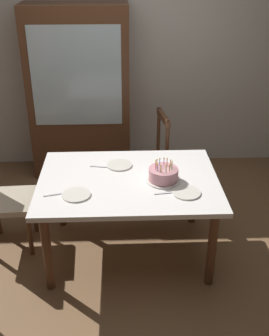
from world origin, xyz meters
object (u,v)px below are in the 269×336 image
plate_far_side (119,165)px  china_cabinet (79,94)px  plate_near_guest (186,193)px  chair_spindle_back (146,161)px  birthday_cake (163,175)px  dining_table (128,188)px  plate_near_celebrant (76,195)px

plate_far_side → china_cabinet: china_cabinet is taller
plate_near_guest → chair_spindle_back: (-0.24, 1.09, -0.27)m
birthday_cake → dining_table: bearing=171.8°
plate_far_side → china_cabinet: size_ratio=0.12×
plate_near_celebrant → china_cabinet: (-0.10, 1.80, 0.22)m
plate_far_side → chair_spindle_back: bearing=66.1°
china_cabinet → dining_table: bearing=-72.2°
plate_near_guest → china_cabinet: china_cabinet is taller
birthday_cake → china_cabinet: size_ratio=0.15×
dining_table → plate_near_celebrant: bearing=-149.2°
dining_table → plate_near_guest: 0.51m
dining_table → plate_far_side: 0.27m
plate_far_side → chair_spindle_back: chair_spindle_back is taller
china_cabinet → chair_spindle_back: bearing=-45.1°
plate_near_guest → plate_far_side: bearing=136.9°
dining_table → plate_near_celebrant: size_ratio=6.61×
plate_far_side → plate_near_guest: size_ratio=1.00×
dining_table → chair_spindle_back: 0.90m
plate_near_guest → china_cabinet: size_ratio=0.12×
birthday_cake → china_cabinet: 1.79m
plate_near_celebrant → plate_far_side: size_ratio=1.00×
china_cabinet → plate_near_guest: bearing=-62.4°
plate_near_celebrant → birthday_cake: bearing=16.3°
chair_spindle_back → china_cabinet: size_ratio=0.50×
plate_near_guest → chair_spindle_back: 1.15m
dining_table → plate_near_guest: plate_near_guest is taller
plate_far_side → plate_near_guest: same height
plate_near_celebrant → chair_spindle_back: size_ratio=0.23×
plate_far_side → chair_spindle_back: size_ratio=0.23×
plate_near_celebrant → chair_spindle_back: chair_spindle_back is taller
birthday_cake → china_cabinet: bearing=116.0°
chair_spindle_back → plate_near_celebrant: bearing=-118.7°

